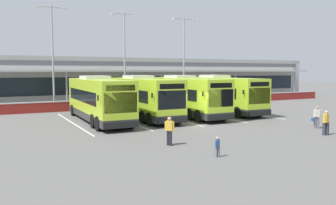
% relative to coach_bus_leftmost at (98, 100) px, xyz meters
% --- Properties ---
extents(ground_plane, '(200.00, 200.00, 0.00)m').
position_rel_coach_bus_leftmost_xyz_m(ground_plane, '(6.28, -5.94, -1.79)').
color(ground_plane, '#605E5B').
extents(terminal_building, '(70.00, 13.00, 6.00)m').
position_rel_coach_bus_leftmost_xyz_m(terminal_building, '(6.28, 20.96, 1.23)').
color(terminal_building, '#B7B7B2').
rests_on(terminal_building, ground).
extents(red_barrier_wall, '(60.00, 0.40, 1.10)m').
position_rel_coach_bus_leftmost_xyz_m(red_barrier_wall, '(6.28, 8.56, -1.23)').
color(red_barrier_wall, maroon).
rests_on(red_barrier_wall, ground).
extents(coach_bus_leftmost, '(3.12, 12.21, 3.78)m').
position_rel_coach_bus_leftmost_xyz_m(coach_bus_leftmost, '(0.00, 0.00, 0.00)').
color(coach_bus_leftmost, '#B7DB2D').
rests_on(coach_bus_leftmost, ground).
extents(coach_bus_left_centre, '(3.12, 12.21, 3.78)m').
position_rel_coach_bus_leftmost_xyz_m(coach_bus_left_centre, '(4.14, 0.41, 0.00)').
color(coach_bus_left_centre, '#B7DB2D').
rests_on(coach_bus_left_centre, ground).
extents(coach_bus_centre, '(3.12, 12.21, 3.78)m').
position_rel_coach_bus_leftmost_xyz_m(coach_bus_centre, '(8.35, 0.13, 0.00)').
color(coach_bus_centre, '#B7DB2D').
rests_on(coach_bus_centre, ground).
extents(coach_bus_right_centre, '(3.12, 12.21, 3.78)m').
position_rel_coach_bus_leftmost_xyz_m(coach_bus_right_centre, '(12.82, 0.69, 0.00)').
color(coach_bus_right_centre, '#B7DB2D').
rests_on(coach_bus_right_centre, ground).
extents(bay_stripe_far_west, '(0.14, 13.00, 0.01)m').
position_rel_coach_bus_leftmost_xyz_m(bay_stripe_far_west, '(-2.12, 0.06, -1.78)').
color(bay_stripe_far_west, silver).
rests_on(bay_stripe_far_west, ground).
extents(bay_stripe_west, '(0.14, 13.00, 0.01)m').
position_rel_coach_bus_leftmost_xyz_m(bay_stripe_west, '(2.08, 0.06, -1.78)').
color(bay_stripe_west, silver).
rests_on(bay_stripe_west, ground).
extents(bay_stripe_mid_west, '(0.14, 13.00, 0.01)m').
position_rel_coach_bus_leftmost_xyz_m(bay_stripe_mid_west, '(6.28, 0.06, -1.78)').
color(bay_stripe_mid_west, silver).
rests_on(bay_stripe_mid_west, ground).
extents(bay_stripe_centre, '(0.14, 13.00, 0.01)m').
position_rel_coach_bus_leftmost_xyz_m(bay_stripe_centre, '(10.48, 0.06, -1.78)').
color(bay_stripe_centre, silver).
rests_on(bay_stripe_centre, ground).
extents(bay_stripe_mid_east, '(0.14, 13.00, 0.01)m').
position_rel_coach_bus_leftmost_xyz_m(bay_stripe_mid_east, '(14.68, 0.06, -1.78)').
color(bay_stripe_mid_east, silver).
rests_on(bay_stripe_mid_east, ground).
extents(pedestrian_with_handbag, '(0.63, 0.50, 1.62)m').
position_rel_coach_bus_leftmost_xyz_m(pedestrian_with_handbag, '(13.19, -10.80, -0.93)').
color(pedestrian_with_handbag, slate).
rests_on(pedestrian_with_handbag, ground).
extents(pedestrian_in_dark_coat, '(0.54, 0.29, 1.62)m').
position_rel_coach_bus_leftmost_xyz_m(pedestrian_in_dark_coat, '(11.42, -12.96, -0.91)').
color(pedestrian_in_dark_coat, '#33333D').
rests_on(pedestrian_in_dark_coat, ground).
extents(pedestrian_child, '(0.33, 0.20, 1.00)m').
position_rel_coach_bus_leftmost_xyz_m(pedestrian_child, '(1.76, -14.43, -1.24)').
color(pedestrian_child, slate).
rests_on(pedestrian_child, ground).
extents(pedestrian_near_bin, '(0.47, 0.42, 1.62)m').
position_rel_coach_bus_leftmost_xyz_m(pedestrian_near_bin, '(0.93, -10.99, -0.91)').
color(pedestrian_near_bin, black).
rests_on(pedestrian_near_bin, ground).
extents(lamp_post_west, '(3.24, 0.28, 11.00)m').
position_rel_coach_bus_leftmost_xyz_m(lamp_post_west, '(-1.86, 10.36, 4.50)').
color(lamp_post_west, '#9E9EA3').
rests_on(lamp_post_west, ground).
extents(lamp_post_centre, '(3.24, 0.28, 11.00)m').
position_rel_coach_bus_leftmost_xyz_m(lamp_post_centre, '(6.41, 10.93, 4.50)').
color(lamp_post_centre, '#9E9EA3').
rests_on(lamp_post_centre, ground).
extents(lamp_post_east, '(3.24, 0.28, 11.00)m').
position_rel_coach_bus_leftmost_xyz_m(lamp_post_east, '(14.57, 11.03, 4.50)').
color(lamp_post_east, '#9E9EA3').
rests_on(lamp_post_east, ground).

